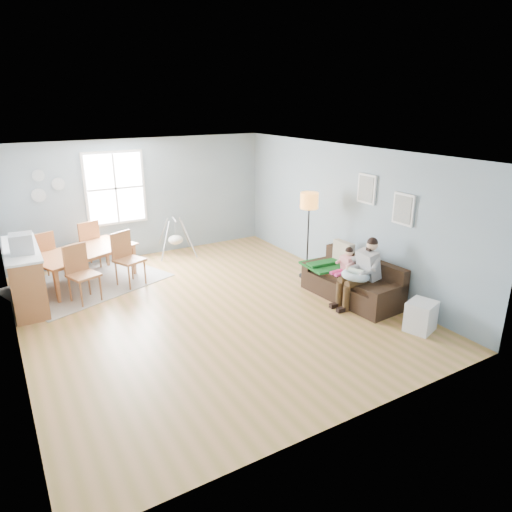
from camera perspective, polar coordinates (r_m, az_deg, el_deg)
room at (r=7.43m, az=-6.49°, el=10.48°), size 8.40×9.40×3.90m
window at (r=10.62m, az=-17.19°, el=8.10°), size 1.32×0.08×1.62m
pictures at (r=8.40m, az=15.74°, el=6.91°), size 0.05×1.34×0.74m
wall_plates at (r=10.37m, az=-24.87°, el=7.95°), size 0.67×0.02×0.66m
sofa at (r=8.62m, az=12.09°, el=-3.49°), size 0.95×1.94×0.76m
green_throw at (r=8.90m, az=8.93°, el=-1.06°), size 0.91×0.78×0.04m
beige_pillow at (r=8.93m, az=10.85°, el=0.33°), size 0.14×0.47×0.47m
father at (r=8.23m, az=13.03°, el=-1.77°), size 0.88×0.41×1.23m
nursing_pillow at (r=8.16m, az=12.34°, el=-2.40°), size 0.55×0.54×0.20m
infant at (r=8.14m, az=12.19°, el=-1.87°), size 0.21×0.34×0.12m
toddler at (r=8.56m, az=11.07°, el=-0.93°), size 0.48×0.24×0.75m
floor_lamp at (r=9.16m, az=6.65°, el=5.98°), size 0.36×0.36×1.77m
storage_cube at (r=7.75m, az=19.89°, el=-7.12°), size 0.54×0.51×0.49m
rug at (r=9.82m, az=-20.30°, el=-3.14°), size 3.34×2.95×0.01m
dining_table at (r=9.70m, az=-20.52°, el=-1.29°), size 2.23×1.79×0.69m
chair_sw at (r=8.82m, az=-21.14°, el=-1.52°), size 0.61×0.61×1.05m
chair_se at (r=9.32m, az=-15.96°, el=0.18°), size 0.63×0.63×1.07m
chair_nw at (r=9.97m, az=-25.19°, el=0.27°), size 0.61×0.61×1.06m
chair_ne at (r=10.41m, az=-20.35°, el=1.73°), size 0.62×0.62×1.08m
counter at (r=9.10m, az=-26.87°, el=-2.19°), size 0.59×1.90×1.06m
monitor at (r=8.55m, az=-27.29°, el=1.39°), size 0.38×0.37×0.34m
baby_swing at (r=10.91m, az=-10.02°, el=2.11°), size 1.00×1.02×0.87m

